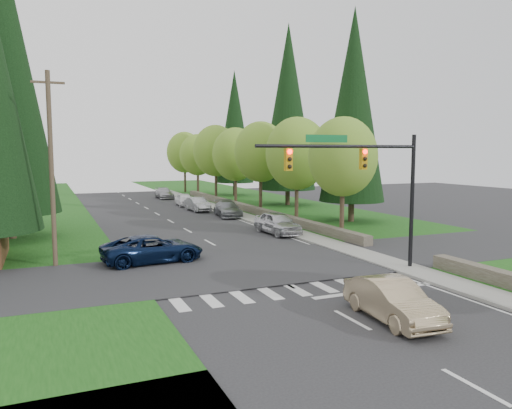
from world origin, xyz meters
TOP-DOWN VIEW (x-y plane):
  - ground at (0.00, 0.00)m, footprint 120.00×120.00m
  - grass_east at (13.00, 20.00)m, footprint 14.00×110.00m
  - cross_street at (0.00, 8.00)m, footprint 120.00×8.00m
  - sidewalk_east at (6.90, 22.00)m, footprint 1.80×80.00m
  - curb_east at (6.05, 22.00)m, footprint 0.20×80.00m
  - stone_wall_north at (8.60, 30.00)m, footprint 0.70×40.00m
  - traffic_signal at (4.37, 4.50)m, footprint 8.70×0.37m
  - utility_pole at (-9.50, 12.00)m, footprint 1.60×0.24m
  - decid_tree_0 at (9.20, 14.00)m, footprint 4.80×4.80m
  - decid_tree_1 at (9.30, 21.00)m, footprint 5.20×5.20m
  - decid_tree_2 at (9.10, 28.00)m, footprint 5.00×5.00m
  - decid_tree_3 at (9.20, 35.00)m, footprint 5.00×5.00m
  - decid_tree_4 at (9.30, 42.00)m, footprint 5.40×5.40m
  - decid_tree_5 at (9.10, 49.00)m, footprint 4.80×4.80m
  - decid_tree_6 at (9.20, 56.00)m, footprint 5.20×5.20m
  - conifer_w_c at (-12.00, 22.00)m, footprint 6.46×6.46m
  - conifer_e_a at (14.00, 20.00)m, footprint 5.44×5.44m
  - conifer_e_b at (15.00, 34.00)m, footprint 6.12×6.12m
  - conifer_e_c at (14.00, 48.00)m, footprint 5.10×5.10m
  - sedan_champagne at (1.28, -1.58)m, footprint 1.89×4.54m
  - suv_navy at (-4.65, 11.00)m, footprint 5.64×3.03m
  - parked_car_a at (5.60, 16.90)m, footprint 2.19×4.85m
  - parked_car_b at (5.60, 27.53)m, footprint 2.64×5.12m
  - parked_car_c at (4.21, 32.67)m, footprint 1.72×4.30m
  - parked_car_d at (4.31, 38.03)m, footprint 1.87×4.18m
  - parked_car_e at (4.20, 47.58)m, footprint 1.93×4.56m

SIDE VIEW (x-z plane):
  - ground at x=0.00m, z-range 0.00..0.00m
  - cross_street at x=0.00m, z-range -0.05..0.05m
  - grass_east at x=13.00m, z-range 0.00..0.06m
  - sidewalk_east at x=6.90m, z-range 0.00..0.13m
  - curb_east at x=6.05m, z-range 0.00..0.13m
  - stone_wall_north at x=8.60m, z-range 0.00..0.70m
  - parked_car_e at x=4.20m, z-range 0.00..1.31m
  - parked_car_c at x=4.21m, z-range 0.00..1.39m
  - parked_car_d at x=4.31m, z-range 0.00..1.40m
  - parked_car_b at x=5.60m, z-range 0.00..1.42m
  - sedan_champagne at x=1.28m, z-range 0.00..1.46m
  - suv_navy at x=-4.65m, z-range 0.00..1.50m
  - parked_car_a at x=5.60m, z-range 0.00..1.61m
  - traffic_signal at x=4.37m, z-range 1.58..8.38m
  - utility_pole at x=-9.50m, z-range 0.14..10.14m
  - decid_tree_5 at x=9.10m, z-range 1.38..9.68m
  - decid_tree_0 at x=9.20m, z-range 1.41..9.78m
  - decid_tree_3 at x=9.20m, z-range 1.39..9.94m
  - decid_tree_1 at x=9.30m, z-range 1.40..10.20m
  - decid_tree_6 at x=9.20m, z-range 1.43..10.30m
  - decid_tree_2 at x=9.10m, z-range 1.52..10.34m
  - decid_tree_4 at x=9.30m, z-range 1.47..10.65m
  - conifer_e_c at x=14.00m, z-range 0.89..17.69m
  - conifer_e_a at x=14.00m, z-range 0.89..18.69m
  - conifer_e_b at x=15.00m, z-range 0.89..20.69m
  - conifer_w_c at x=-12.00m, z-range 0.89..21.69m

